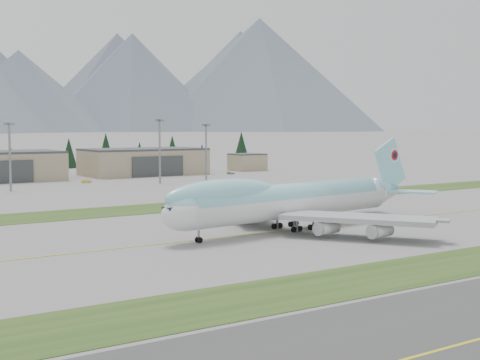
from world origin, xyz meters
TOP-DOWN VIEW (x-y plane):
  - ground at (0.00, 0.00)m, footprint 7000.00×7000.00m
  - grass_strip_near at (0.00, -38.00)m, footprint 400.00×14.00m
  - grass_strip_far at (0.00, 45.00)m, footprint 400.00×18.00m
  - taxiway_line_main at (0.00, 0.00)m, footprint 400.00×0.40m
  - boeing_747_freighter at (5.54, 0.32)m, footprint 66.63×56.90m
  - hangar_right at (45.00, 149.90)m, footprint 48.00×26.60m
  - control_shed at (95.00, 148.00)m, footprint 14.00×12.00m
  - service_vehicle_b at (10.90, 124.25)m, footprint 3.89×1.60m
  - service_vehicle_c at (75.96, 131.98)m, footprint 2.33×4.02m
  - conifer_belt at (13.72, 211.38)m, footprint 272.77×15.62m

SIDE VIEW (x-z plane):
  - ground at x=0.00m, z-range 0.00..0.00m
  - grass_strip_near at x=0.00m, z-range -0.04..0.04m
  - grass_strip_far at x=0.00m, z-range -0.04..0.04m
  - taxiway_line_main at x=0.00m, z-range -0.01..0.01m
  - service_vehicle_b at x=10.90m, z-range -0.63..0.63m
  - service_vehicle_c at x=75.96m, z-range -0.55..0.55m
  - control_shed at x=95.00m, z-range 0.00..7.60m
  - hangar_right at x=45.00m, z-range -0.01..10.79m
  - boeing_747_freighter at x=5.54m, z-range -2.98..14.51m
  - conifer_belt at x=13.72m, z-range -1.11..15.80m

